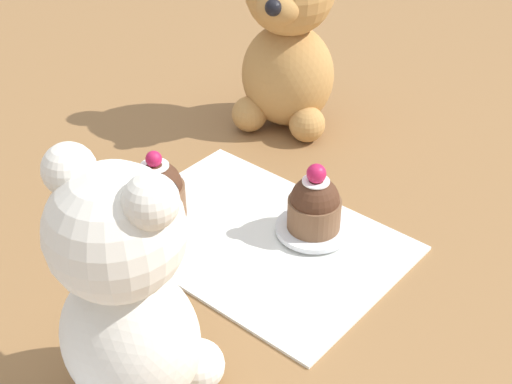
# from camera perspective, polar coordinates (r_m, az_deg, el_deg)

# --- Properties ---
(ground_plane) EXTENTS (4.00, 4.00, 0.00)m
(ground_plane) POSITION_cam_1_polar(r_m,az_deg,el_deg) (0.69, 0.00, -3.82)
(ground_plane) COLOR olive
(knitted_placemat) EXTENTS (0.27, 0.19, 0.01)m
(knitted_placemat) POSITION_cam_1_polar(r_m,az_deg,el_deg) (0.69, 0.00, -3.62)
(knitted_placemat) COLOR silver
(knitted_placemat) RESTS_ON ground_plane
(teddy_bear_cream) EXTENTS (0.12, 0.11, 0.21)m
(teddy_bear_cream) POSITION_cam_1_polar(r_m,az_deg,el_deg) (0.49, -10.23, -8.06)
(teddy_bear_cream) COLOR silver
(teddy_bear_cream) RESTS_ON ground_plane
(teddy_bear_tan) EXTENTS (0.14, 0.13, 0.22)m
(teddy_bear_tan) POSITION_cam_1_polar(r_m,az_deg,el_deg) (0.83, 2.56, 12.07)
(teddy_bear_tan) COLOR #B78447
(teddy_bear_tan) RESTS_ON ground_plane
(cupcake_near_cream_bear) EXTENTS (0.06, 0.06, 0.07)m
(cupcake_near_cream_bear) POSITION_cam_1_polar(r_m,az_deg,el_deg) (0.70, -7.93, 0.03)
(cupcake_near_cream_bear) COLOR brown
(cupcake_near_cream_bear) RESTS_ON knitted_placemat
(saucer_plate) EXTENTS (0.07, 0.07, 0.01)m
(saucer_plate) POSITION_cam_1_polar(r_m,az_deg,el_deg) (0.69, 4.60, -2.90)
(saucer_plate) COLOR silver
(saucer_plate) RESTS_ON knitted_placemat
(cupcake_near_tan_bear) EXTENTS (0.05, 0.05, 0.07)m
(cupcake_near_tan_bear) POSITION_cam_1_polar(r_m,az_deg,el_deg) (0.67, 4.70, -1.03)
(cupcake_near_tan_bear) COLOR brown
(cupcake_near_tan_bear) RESTS_ON saucer_plate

